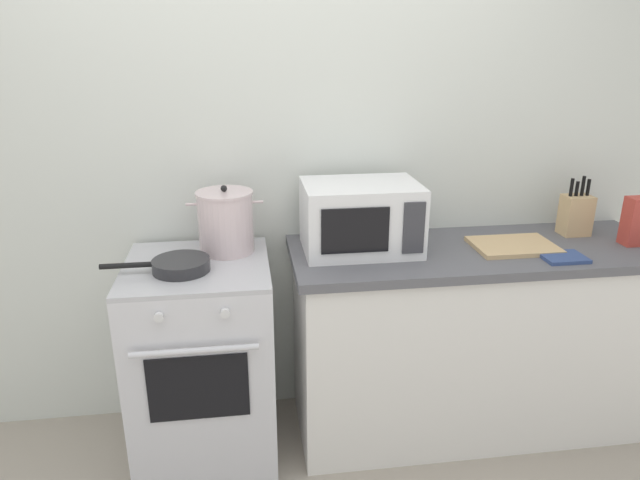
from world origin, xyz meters
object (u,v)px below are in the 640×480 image
object	(u,v)px
stove	(204,360)
knife_block	(576,214)
frying_pan	(179,265)
cutting_board	(513,246)
stock_pot	(226,222)
oven_mitt	(563,257)
microwave	(361,217)
pasta_box	(634,221)

from	to	relation	value
stove	knife_block	world-z (taller)	knife_block
frying_pan	knife_block	distance (m)	1.84
cutting_board	stove	bearing A→B (deg)	-179.95
stock_pot	oven_mitt	xyz separation A→B (m)	(1.41, -0.30, -0.13)
frying_pan	stock_pot	bearing A→B (deg)	47.54
microwave	pasta_box	size ratio (longest dim) A/B	2.27
pasta_box	oven_mitt	size ratio (longest dim) A/B	1.22
stove	oven_mitt	bearing A→B (deg)	-5.88
microwave	cutting_board	size ratio (longest dim) A/B	1.39
stock_pot	cutting_board	size ratio (longest dim) A/B	0.91
frying_pan	cutting_board	xyz separation A→B (m)	(1.46, 0.07, -0.02)
stock_pot	cutting_board	world-z (taller)	stock_pot
knife_block	oven_mitt	xyz separation A→B (m)	(-0.22, -0.30, -0.09)
stock_pot	microwave	xyz separation A→B (m)	(0.58, -0.06, 0.01)
stove	microwave	world-z (taller)	microwave
stove	frying_pan	world-z (taller)	frying_pan
cutting_board	pasta_box	distance (m)	0.55
knife_block	pasta_box	xyz separation A→B (m)	(0.18, -0.17, 0.01)
stove	oven_mitt	size ratio (longest dim) A/B	5.11
stock_pot	frying_pan	distance (m)	0.30
stove	stock_pot	bearing A→B (deg)	47.30
oven_mitt	frying_pan	bearing A→B (deg)	176.72
knife_block	stock_pot	bearing A→B (deg)	-179.89
pasta_box	oven_mitt	xyz separation A→B (m)	(-0.40, -0.13, -0.10)
stove	stock_pot	xyz separation A→B (m)	(0.13, 0.14, 0.60)
knife_block	microwave	bearing A→B (deg)	-176.63
pasta_box	oven_mitt	world-z (taller)	pasta_box
stove	frying_pan	size ratio (longest dim) A/B	2.14
frying_pan	pasta_box	xyz separation A→B (m)	(2.00, 0.04, 0.08)
stock_pot	knife_block	bearing A→B (deg)	0.11
knife_block	stove	bearing A→B (deg)	-175.42
stove	oven_mitt	xyz separation A→B (m)	(1.54, -0.16, 0.47)
frying_pan	oven_mitt	bearing A→B (deg)	-3.28
pasta_box	microwave	bearing A→B (deg)	174.98
pasta_box	frying_pan	bearing A→B (deg)	-178.91
stock_pot	pasta_box	world-z (taller)	stock_pot
stock_pot	cutting_board	bearing A→B (deg)	-6.16
stock_pot	oven_mitt	size ratio (longest dim) A/B	1.83
cutting_board	oven_mitt	bearing A→B (deg)	-47.46
stock_pot	pasta_box	size ratio (longest dim) A/B	1.49
microwave	pasta_box	world-z (taller)	microwave
knife_block	pasta_box	bearing A→B (deg)	-43.91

